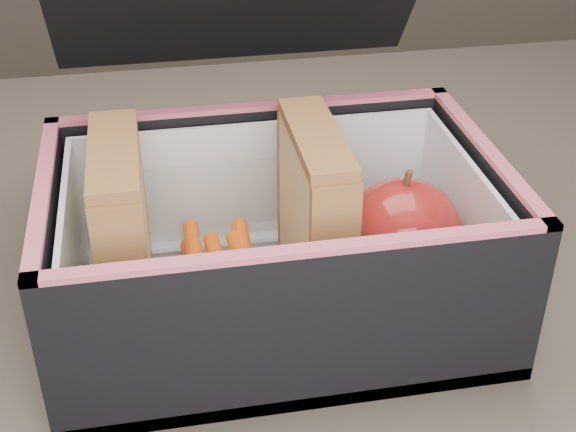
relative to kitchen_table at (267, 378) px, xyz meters
name	(u,v)px	position (x,y,z in m)	size (l,w,h in m)	color
kitchen_table	(267,378)	(0.00, 0.00, 0.00)	(1.20, 0.80, 0.75)	brown
lunch_bag	(274,230)	(0.00, -0.03, 0.15)	(0.27, 0.28, 0.24)	black
plastic_tub	(223,255)	(-0.03, -0.03, 0.14)	(0.16, 0.12, 0.07)	white
sandwich_left	(123,231)	(-0.09, -0.03, 0.16)	(0.03, 0.10, 0.11)	tan
sandwich_right	(315,213)	(0.03, -0.03, 0.16)	(0.03, 0.10, 0.11)	tan
carrot_sticks	(230,278)	(-0.03, -0.03, 0.12)	(0.05, 0.12, 0.03)	#F65300
paper_napkin	(395,274)	(0.08, -0.03, 0.11)	(0.08, 0.08, 0.01)	white
red_apple	(403,231)	(0.08, -0.04, 0.14)	(0.09, 0.09, 0.08)	maroon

